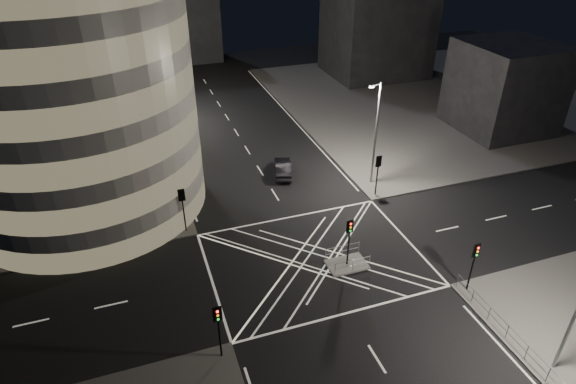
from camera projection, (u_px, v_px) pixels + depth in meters
name	position (u px, v px, depth m)	size (l,w,h in m)	color
ground	(315.00, 259.00, 37.03)	(120.00, 120.00, 0.00)	black
sidewalk_far_right	(436.00, 98.00, 66.94)	(42.00, 42.00, 0.15)	#5A5755
central_island	(347.00, 264.00, 36.35)	(3.00, 2.00, 0.15)	slate
office_tower_curved	(2.00, 56.00, 39.77)	(30.00, 29.00, 27.20)	gray
office_block_rear	(23.00, 19.00, 58.98)	(24.00, 16.00, 22.00)	gray
building_right_far	(377.00, 24.00, 72.66)	(14.00, 12.00, 15.00)	black
building_right_near	(505.00, 87.00, 55.70)	(10.00, 10.00, 10.00)	black
building_far_end	(160.00, 6.00, 78.07)	(18.00, 8.00, 18.00)	black
tree_a	(156.00, 179.00, 39.18)	(4.39, 4.39, 6.56)	black
tree_b	(148.00, 144.00, 43.76)	(4.79, 4.79, 7.30)	black
tree_c	(142.00, 117.00, 48.46)	(3.58, 3.58, 6.91)	black
tree_d	(137.00, 95.00, 53.16)	(4.33, 4.33, 7.61)	black
tree_e	(134.00, 85.00, 58.41)	(3.85, 3.85, 6.54)	black
traffic_signal_fl	(182.00, 202.00, 38.54)	(0.55, 0.22, 4.00)	black
traffic_signal_nl	(218.00, 323.00, 27.56)	(0.55, 0.22, 4.00)	black
traffic_signal_fr	(378.00, 168.00, 43.48)	(0.55, 0.22, 4.00)	black
traffic_signal_nr	(474.00, 258.00, 32.50)	(0.55, 0.22, 4.00)	black
traffic_signal_island	(349.00, 234.00, 34.87)	(0.55, 0.22, 4.00)	black
street_lamp_left_near	(162.00, 147.00, 41.20)	(1.25, 0.25, 10.00)	slate
street_lamp_left_far	(144.00, 83.00, 55.73)	(1.25, 0.25, 10.00)	slate
street_lamp_right_far	(375.00, 131.00, 44.07)	(1.25, 0.25, 10.00)	slate
railing_near_right	(517.00, 342.00, 29.19)	(0.06, 11.70, 1.10)	slate
railing_island_south	(353.00, 265.00, 35.30)	(2.80, 0.06, 1.10)	slate
railing_island_north	(342.00, 251.00, 36.75)	(2.80, 0.06, 1.10)	slate
sedan	(283.00, 168.00, 48.08)	(1.56, 4.48, 1.48)	black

